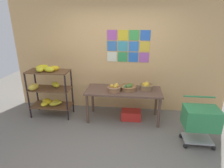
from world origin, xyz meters
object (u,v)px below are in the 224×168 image
Objects in this scene: banana_shelf_unit at (49,88)px; produce_crate_under_table at (131,115)px; display_table at (123,94)px; fruit_basket_back_left at (114,88)px; fruit_basket_left at (146,86)px; shopping_cart at (201,119)px; fruit_basket_centre at (128,87)px.

banana_shelf_unit reaches higher than produce_crate_under_table.
banana_shelf_unit is 1.72m from display_table.
fruit_basket_back_left is 0.71m from fruit_basket_left.
fruit_basket_left is 1.27m from shopping_cart.
fruit_basket_left is (0.49, 0.05, 0.18)m from display_table.
display_table is at bearing 0.77° from banana_shelf_unit.
banana_shelf_unit is 1.42× the size of shopping_cart.
fruit_basket_back_left is at bearing -156.50° from fruit_basket_centre.
fruit_basket_back_left reaches higher than shopping_cart.
produce_crate_under_table is at bearing 16.26° from fruit_basket_back_left.
display_table is 0.18m from fruit_basket_centre.
produce_crate_under_table is at bearing -12.98° from fruit_basket_centre.
fruit_basket_centre is 1.55m from shopping_cart.
banana_shelf_unit is 2.21m from fruit_basket_left.
fruit_basket_left is at bearing 2.00° from banana_shelf_unit.
fruit_basket_centre is (1.82, 0.05, 0.07)m from banana_shelf_unit.
fruit_basket_back_left is at bearing -3.17° from banana_shelf_unit.
shopping_cart is (3.14, -0.73, -0.19)m from banana_shelf_unit.
banana_shelf_unit reaches higher than shopping_cart.
fruit_basket_left is (0.69, 0.16, 0.02)m from fruit_basket_back_left.
produce_crate_under_table is at bearing 137.74° from shopping_cart.
display_table is 5.70× the size of fruit_basket_left.
shopping_cart is (1.62, -0.64, -0.28)m from fruit_basket_back_left.
shopping_cart is at bearing -13.02° from banana_shelf_unit.
display_table is 1.91× the size of shopping_cart.
banana_shelf_unit is 1.83m from fruit_basket_centre.
fruit_basket_left is at bearing 6.27° from display_table.
produce_crate_under_table is (0.19, 0.00, -0.53)m from display_table.
fruit_basket_centre is at bearing 12.62° from display_table.
fruit_basket_centre is 0.81× the size of produce_crate_under_table.
fruit_basket_centre reaches higher than display_table.
banana_shelf_unit reaches higher than fruit_basket_left.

